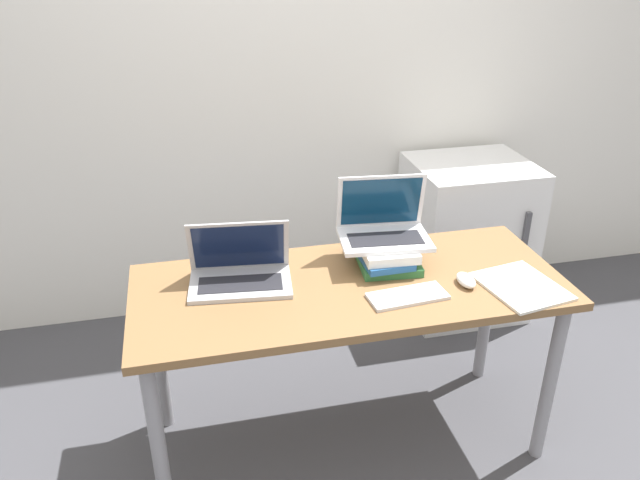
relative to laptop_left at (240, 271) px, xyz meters
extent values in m
cube|color=silver|center=(0.37, 1.04, 0.59)|extent=(8.00, 0.05, 2.70)
cube|color=brown|center=(0.37, -0.09, -0.06)|extent=(1.50, 0.61, 0.03)
cylinder|color=gray|center=(-0.32, -0.34, -0.42)|extent=(0.05, 0.05, 0.68)
cylinder|color=gray|center=(1.06, -0.34, -0.42)|extent=(0.05, 0.05, 0.68)
cylinder|color=gray|center=(-0.32, 0.16, -0.42)|extent=(0.05, 0.05, 0.68)
cylinder|color=gray|center=(1.06, 0.16, -0.42)|extent=(0.05, 0.05, 0.68)
cube|color=#B2B2B7|center=(0.00, -0.02, -0.04)|extent=(0.37, 0.25, 0.02)
cube|color=#232328|center=(0.00, -0.04, -0.03)|extent=(0.30, 0.14, 0.00)
cube|color=#B2B2B7|center=(0.01, 0.05, 0.07)|extent=(0.35, 0.11, 0.21)
cube|color=#0F1938|center=(0.01, 0.05, 0.07)|extent=(0.32, 0.10, 0.18)
cube|color=#33753D|center=(0.54, 0.01, -0.03)|extent=(0.23, 0.25, 0.03)
cube|color=#235693|center=(0.52, 0.02, 0.00)|extent=(0.17, 0.27, 0.02)
cube|color=white|center=(0.53, 0.01, 0.03)|extent=(0.20, 0.25, 0.03)
cube|color=silver|center=(0.53, 0.02, 0.05)|extent=(0.34, 0.25, 0.02)
cube|color=#232328|center=(0.53, 0.01, 0.06)|extent=(0.27, 0.14, 0.00)
cube|color=silver|center=(0.54, 0.11, 0.16)|extent=(0.33, 0.08, 0.21)
cube|color=#0A2D4C|center=(0.54, 0.11, 0.16)|extent=(0.29, 0.07, 0.19)
cube|color=silver|center=(0.53, -0.23, -0.04)|extent=(0.27, 0.13, 0.01)
cube|color=silver|center=(0.53, -0.23, -0.03)|extent=(0.25, 0.11, 0.00)
ellipsoid|color=white|center=(0.76, -0.19, -0.03)|extent=(0.06, 0.10, 0.04)
cube|color=white|center=(0.93, -0.25, -0.04)|extent=(0.28, 0.32, 0.01)
cube|color=white|center=(1.21, 0.72, -0.35)|extent=(0.57, 0.50, 0.80)
cube|color=#4C4C51|center=(1.38, 0.45, -0.31)|extent=(0.02, 0.02, 0.40)
camera|label=1|loc=(-0.16, -1.89, 1.06)|focal=35.00mm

